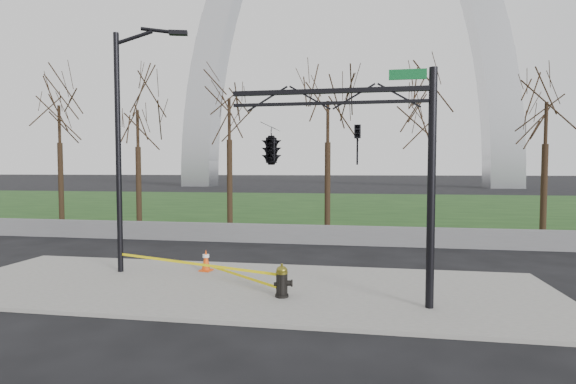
% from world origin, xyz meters
% --- Properties ---
extents(ground, '(500.00, 500.00, 0.00)m').
position_xyz_m(ground, '(0.00, 0.00, 0.00)').
color(ground, black).
rests_on(ground, ground).
extents(sidewalk, '(18.00, 6.00, 0.10)m').
position_xyz_m(sidewalk, '(0.00, 0.00, 0.05)').
color(sidewalk, gray).
rests_on(sidewalk, ground).
extents(grass_strip, '(120.00, 40.00, 0.06)m').
position_xyz_m(grass_strip, '(0.00, 30.00, 0.03)').
color(grass_strip, '#193814').
rests_on(grass_strip, ground).
extents(guardrail, '(60.00, 0.30, 0.90)m').
position_xyz_m(guardrail, '(0.00, 8.00, 0.45)').
color(guardrail, '#59595B').
rests_on(guardrail, ground).
extents(gateway_arch, '(66.00, 6.00, 65.00)m').
position_xyz_m(gateway_arch, '(0.00, 75.00, 32.50)').
color(gateway_arch, '#BABCC1').
rests_on(gateway_arch, ground).
extents(tree_row, '(54.96, 4.00, 8.57)m').
position_xyz_m(tree_row, '(4.48, 12.00, 4.28)').
color(tree_row, black).
rests_on(tree_row, ground).
extents(fire_hydrant, '(0.56, 0.36, 0.90)m').
position_xyz_m(fire_hydrant, '(1.40, -0.94, 0.51)').
color(fire_hydrant, black).
rests_on(fire_hydrant, sidewalk).
extents(traffic_cone, '(0.44, 0.44, 0.73)m').
position_xyz_m(traffic_cone, '(-1.69, 1.59, 0.46)').
color(traffic_cone, '#E0450B').
rests_on(traffic_cone, sidewalk).
extents(street_light, '(2.34, 0.79, 8.21)m').
position_xyz_m(street_light, '(-4.26, 1.08, 4.69)').
color(street_light, black).
rests_on(street_light, ground).
extents(traffic_signal_mast, '(5.10, 2.49, 6.00)m').
position_xyz_m(traffic_signal_mast, '(1.93, -1.24, 4.15)').
color(traffic_signal_mast, black).
rests_on(traffic_signal_mast, ground).
extents(caution_tape, '(5.87, 2.53, 0.46)m').
position_xyz_m(caution_tape, '(-1.00, 0.15, 0.54)').
color(caution_tape, yellow).
rests_on(caution_tape, ground).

